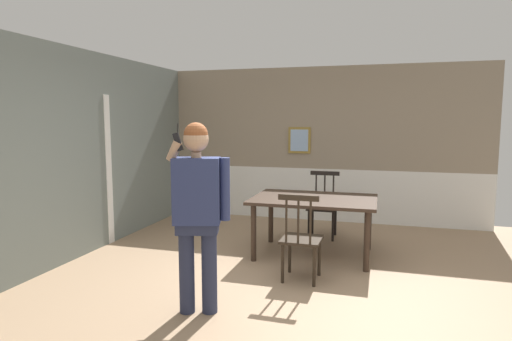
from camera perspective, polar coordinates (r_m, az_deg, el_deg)
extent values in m
plane|color=#9E7F60|center=(4.65, 2.74, -15.50)|extent=(7.28, 7.28, 0.00)
cube|color=gray|center=(7.56, 8.74, 6.85)|extent=(5.49, 0.12, 1.74)
cube|color=white|center=(7.68, 8.58, -3.09)|extent=(5.49, 0.14, 0.91)
cube|color=white|center=(7.59, 8.61, 0.26)|extent=(5.49, 0.05, 0.06)
cube|color=olive|center=(7.55, 5.76, 4.00)|extent=(0.39, 0.03, 0.45)
cube|color=#9ABAE1|center=(7.54, 5.74, 3.99)|extent=(0.31, 0.01, 0.37)
cube|color=slate|center=(5.63, -25.49, 1.69)|extent=(0.12, 6.62, 2.65)
cube|color=white|center=(6.43, -19.03, 0.05)|extent=(0.06, 0.12, 2.10)
cube|color=#38281E|center=(5.61, 7.68, -3.80)|extent=(1.57, 1.09, 0.04)
cylinder|color=#38281E|center=(5.41, -0.33, -8.24)|extent=(0.07, 0.07, 0.72)
cylinder|color=#38281E|center=(5.21, 14.43, -9.06)|extent=(0.07, 0.07, 0.72)
cylinder|color=#38281E|center=(6.24, 1.98, -6.22)|extent=(0.07, 0.07, 0.72)
cylinder|color=#38281E|center=(6.06, 14.69, -6.82)|extent=(0.07, 0.07, 0.72)
cube|color=#2D2319|center=(4.81, 6.05, -9.04)|extent=(0.44, 0.44, 0.03)
cube|color=#2D2319|center=(4.52, 5.64, -3.60)|extent=(0.43, 0.05, 0.06)
cylinder|color=#2D2319|center=(4.59, 4.03, -6.31)|extent=(0.02, 0.02, 0.51)
cylinder|color=#2D2319|center=(4.56, 5.61, -6.40)|extent=(0.02, 0.02, 0.51)
cylinder|color=#2D2319|center=(4.54, 7.21, -6.49)|extent=(0.02, 0.02, 0.51)
cylinder|color=#2D2319|center=(5.08, 4.47, -10.94)|extent=(0.04, 0.04, 0.44)
cylinder|color=#2D2319|center=(5.02, 8.36, -11.21)|extent=(0.04, 0.04, 0.44)
cylinder|color=#2D2319|center=(4.76, 3.53, -12.15)|extent=(0.04, 0.04, 0.44)
cylinder|color=#2D2319|center=(4.69, 7.69, -12.47)|extent=(0.04, 0.04, 0.44)
cube|color=black|center=(6.53, 8.80, -4.90)|extent=(0.44, 0.44, 0.03)
cube|color=black|center=(6.64, 9.10, -0.36)|extent=(0.44, 0.04, 0.06)
cylinder|color=black|center=(6.66, 10.18, -2.33)|extent=(0.02, 0.02, 0.51)
cylinder|color=black|center=(6.68, 9.06, -2.28)|extent=(0.02, 0.02, 0.51)
cylinder|color=black|center=(6.69, 7.94, -2.24)|extent=(0.02, 0.02, 0.51)
cylinder|color=black|center=(6.39, 10.12, -7.32)|extent=(0.04, 0.04, 0.43)
cylinder|color=black|center=(6.44, 6.99, -7.16)|extent=(0.04, 0.04, 0.43)
cylinder|color=black|center=(6.73, 10.45, -6.61)|extent=(0.04, 0.04, 0.43)
cylinder|color=black|center=(6.77, 7.48, -6.47)|extent=(0.04, 0.04, 0.43)
cylinder|color=#282E49|center=(4.04, -6.19, -12.69)|extent=(0.14, 0.14, 0.83)
cylinder|color=#282E49|center=(4.06, -9.15, -12.61)|extent=(0.14, 0.14, 0.83)
cube|color=#282E49|center=(3.94, -7.76, -7.33)|extent=(0.41, 0.30, 0.12)
cube|color=navy|center=(3.87, -7.84, -2.66)|extent=(0.46, 0.33, 0.59)
cylinder|color=navy|center=(3.84, -4.13, -2.46)|extent=(0.09, 0.09, 0.56)
cylinder|color=tan|center=(3.85, -10.77, 2.56)|extent=(0.16, 0.10, 0.20)
cylinder|color=tan|center=(3.83, -7.91, 2.07)|extent=(0.09, 0.09, 0.05)
sphere|color=tan|center=(3.83, -7.95, 4.13)|extent=(0.23, 0.23, 0.23)
sphere|color=brown|center=(3.82, -7.96, 4.72)|extent=(0.21, 0.21, 0.21)
cube|color=black|center=(3.82, -10.28, 3.74)|extent=(0.10, 0.06, 0.17)
cylinder|color=black|center=(3.82, -10.32, 5.54)|extent=(0.01, 0.01, 0.08)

